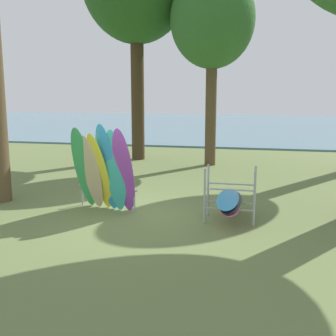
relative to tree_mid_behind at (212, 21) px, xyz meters
The scene contains 5 objects.
ground_plane 9.65m from the tree_mid_behind, 96.11° to the right, with size 80.00×80.00×0.00m, color olive.
lake_water 23.91m from the tree_mid_behind, 92.04° to the left, with size 80.00×36.00×0.10m, color slate.
tree_mid_behind is the anchor object (origin of this frame).
leaning_board_pile 8.95m from the tree_mid_behind, 103.03° to the right, with size 1.73×0.91×2.21m.
board_storage_rack 9.27m from the tree_mid_behind, 79.51° to the right, with size 1.15×2.13×1.25m.
Camera 1 is at (2.88, -9.04, 2.89)m, focal length 43.93 mm.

